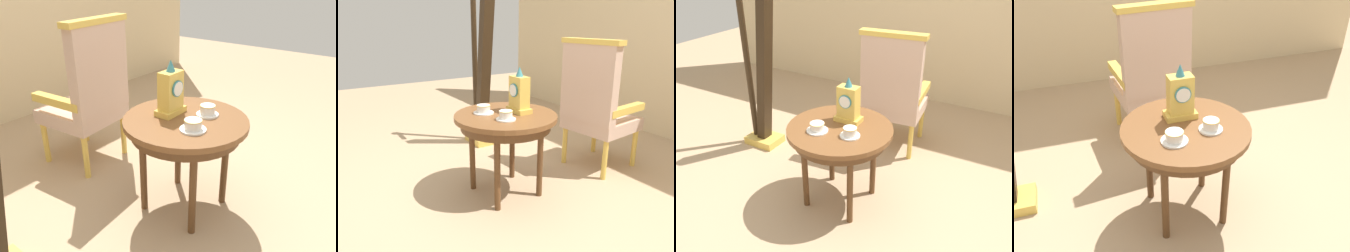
# 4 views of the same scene
# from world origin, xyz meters

# --- Properties ---
(ground_plane) EXTENTS (10.00, 10.00, 0.00)m
(ground_plane) POSITION_xyz_m (0.00, 0.00, 0.00)
(ground_plane) COLOR tan
(side_table) EXTENTS (0.75, 0.75, 0.63)m
(side_table) POSITION_xyz_m (-0.01, -0.00, 0.56)
(side_table) COLOR brown
(side_table) RESTS_ON ground
(teacup_left) EXTENTS (0.15, 0.15, 0.06)m
(teacup_left) POSITION_xyz_m (-0.11, -0.12, 0.66)
(teacup_left) COLOR white
(teacup_left) RESTS_ON side_table
(teacup_right) EXTENTS (0.14, 0.14, 0.07)m
(teacup_right) POSITION_xyz_m (0.12, -0.08, 0.66)
(teacup_right) COLOR white
(teacup_right) RESTS_ON side_table
(mantel_clock) EXTENTS (0.19, 0.11, 0.34)m
(mantel_clock) POSITION_xyz_m (0.00, 0.11, 0.76)
(mantel_clock) COLOR gold
(mantel_clock) RESTS_ON side_table
(armchair) EXTENTS (0.59, 0.58, 1.14)m
(armchair) POSITION_xyz_m (0.03, 0.90, 0.59)
(armchair) COLOR #CCA893
(armchair) RESTS_ON ground
(harp) EXTENTS (0.40, 0.24, 1.76)m
(harp) POSITION_xyz_m (-1.05, 0.38, 0.71)
(harp) COLOR gold
(harp) RESTS_ON ground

